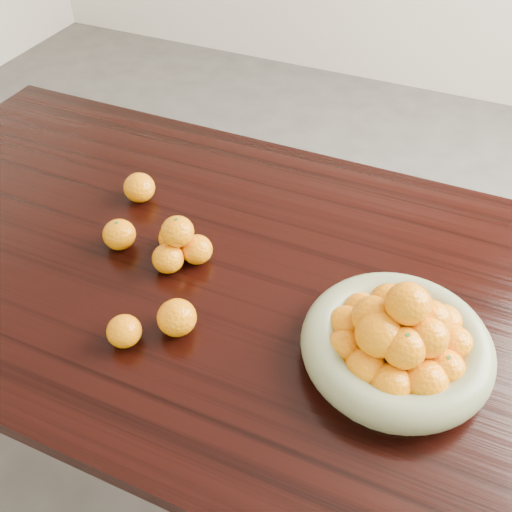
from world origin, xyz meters
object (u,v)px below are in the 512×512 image
at_px(loose_orange_0, 119,234).
at_px(orange_pyramid, 179,244).
at_px(fruit_bowl, 398,341).
at_px(dining_table, 245,300).

bearing_deg(loose_orange_0, orange_pyramid, 6.16).
height_order(fruit_bowl, loose_orange_0, fruit_bowl).
bearing_deg(dining_table, fruit_bowl, -15.56).
bearing_deg(loose_orange_0, fruit_bowl, -5.61).
height_order(orange_pyramid, loose_orange_0, orange_pyramid).
relative_size(fruit_bowl, loose_orange_0, 4.76).
xyz_separation_m(fruit_bowl, orange_pyramid, (-0.50, 0.08, -0.01)).
bearing_deg(fruit_bowl, orange_pyramid, 171.00).
height_order(dining_table, fruit_bowl, fruit_bowl).
bearing_deg(orange_pyramid, loose_orange_0, -173.84).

